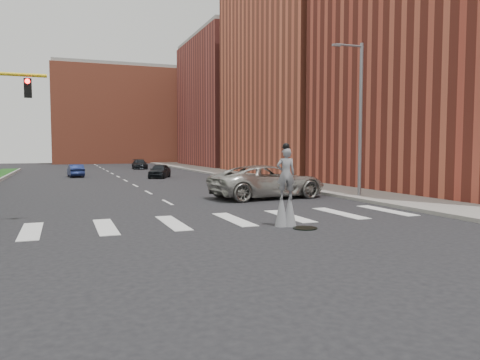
{
  "coord_description": "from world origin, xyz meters",
  "views": [
    {
      "loc": [
        -5.32,
        -17.1,
        3.0
      ],
      "look_at": [
        1.28,
        0.24,
        1.7
      ],
      "focal_mm": 35.0,
      "sensor_mm": 36.0,
      "label": 1
    }
  ],
  "objects": [
    {
      "name": "ground_plane",
      "position": [
        0.0,
        0.0,
        0.0
      ],
      "size": [
        160.0,
        160.0,
        0.0
      ],
      "primitive_type": "plane",
      "color": "black",
      "rests_on": "ground"
    },
    {
      "name": "sidewalk_right",
      "position": [
        12.5,
        25.0,
        0.09
      ],
      "size": [
        5.0,
        90.0,
        0.18
      ],
      "primitive_type": "cube",
      "color": "gray",
      "rests_on": "ground"
    },
    {
      "name": "manhole",
      "position": [
        3.0,
        -2.0,
        0.02
      ],
      "size": [
        0.9,
        0.9,
        0.04
      ],
      "primitive_type": "cylinder",
      "color": "black",
      "rests_on": "ground"
    },
    {
      "name": "building_near",
      "position": [
        22.0,
        8.0,
        11.0
      ],
      "size": [
        16.0,
        20.0,
        22.0
      ],
      "primitive_type": "cube",
      "color": "#973829",
      "rests_on": "ground"
    },
    {
      "name": "building_mid",
      "position": [
        22.0,
        30.0,
        12.0
      ],
      "size": [
        16.0,
        22.0,
        24.0
      ],
      "primitive_type": "cube",
      "color": "#C95C3F",
      "rests_on": "ground"
    },
    {
      "name": "building_far",
      "position": [
        22.0,
        54.0,
        10.0
      ],
      "size": [
        16.0,
        22.0,
        20.0
      ],
      "primitive_type": "cube",
      "color": "#9A4139",
      "rests_on": "ground"
    },
    {
      "name": "building_backdrop",
      "position": [
        6.0,
        78.0,
        9.0
      ],
      "size": [
        26.0,
        14.0,
        18.0
      ],
      "primitive_type": "cube",
      "color": "#C95C3F",
      "rests_on": "ground"
    },
    {
      "name": "streetlight",
      "position": [
        10.9,
        6.0,
        4.9
      ],
      "size": [
        2.05,
        0.2,
        9.0
      ],
      "color": "slate",
      "rests_on": "ground"
    },
    {
      "name": "stilt_performer",
      "position": [
        2.56,
        -1.26,
        1.31
      ],
      "size": [
        0.83,
        0.62,
        3.16
      ],
      "rotation": [
        0.0,
        0.0,
        2.89
      ],
      "color": "black",
      "rests_on": "ground"
    },
    {
      "name": "suv_crossing",
      "position": [
        6.05,
        8.13,
        0.97
      ],
      "size": [
        7.29,
        3.93,
        1.94
      ],
      "primitive_type": "imported",
      "rotation": [
        0.0,
        0.0,
        1.67
      ],
      "color": "#B5B3AB",
      "rests_on": "ground"
    },
    {
      "name": "car_near",
      "position": [
        3.64,
        28.66,
        0.7
      ],
      "size": [
        3.16,
        4.4,
        1.39
      ],
      "primitive_type": "imported",
      "rotation": [
        0.0,
        0.0,
        -0.42
      ],
      "color": "black",
      "rests_on": "ground"
    },
    {
      "name": "car_mid",
      "position": [
        -4.06,
        33.18,
        0.64
      ],
      "size": [
        1.65,
        3.97,
        1.28
      ],
      "primitive_type": "imported",
      "rotation": [
        0.0,
        0.0,
        3.22
      ],
      "color": "#151F4B",
      "rests_on": "ground"
    },
    {
      "name": "car_far",
      "position": [
        4.73,
        48.5,
        0.67
      ],
      "size": [
        2.1,
        4.69,
        1.33
      ],
      "primitive_type": "imported",
      "rotation": [
        0.0,
        0.0,
        -0.05
      ],
      "color": "black",
      "rests_on": "ground"
    }
  ]
}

